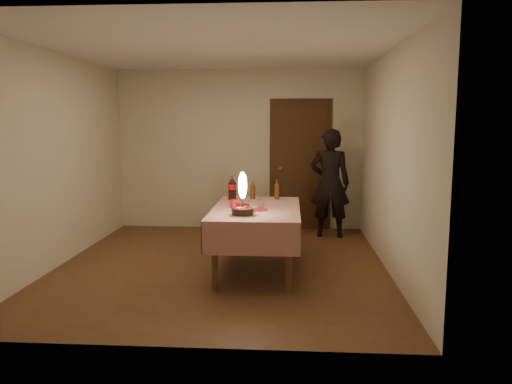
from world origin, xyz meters
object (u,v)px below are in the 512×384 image
amber_bottle_left (253,190)px  photographer (330,183)px  dining_table (256,216)px  birthday_cake (243,203)px  red_cup (234,203)px  amber_bottle_right (277,190)px  cola_bottle (232,188)px  red_plate (258,210)px  clear_cup (261,204)px

amber_bottle_left → photographer: bearing=46.4°
dining_table → birthday_cake: birthday_cake is taller
dining_table → red_cup: bearing=-174.8°
dining_table → amber_bottle_right: (0.23, 0.66, 0.22)m
amber_bottle_left → photographer: photographer is taller
amber_bottle_right → photographer: bearing=56.2°
cola_bottle → amber_bottle_left: cola_bottle is taller
red_cup → amber_bottle_right: (0.49, 0.68, 0.07)m
amber_bottle_left → red_plate: bearing=-81.3°
cola_bottle → amber_bottle_left: bearing=21.2°
birthday_cake → amber_bottle_right: bearing=73.5°
birthday_cake → clear_cup: bearing=71.7°
clear_cup → amber_bottle_right: size_ratio=0.35×
clear_cup → cola_bottle: cola_bottle is taller
birthday_cake → cola_bottle: size_ratio=1.49×
dining_table → cola_bottle: bearing=121.6°
clear_cup → photographer: photographer is taller
red_cup → photographer: (1.27, 1.85, 0.02)m
birthday_cake → red_plate: birthday_cake is taller
dining_table → photographer: 2.09m
cola_bottle → amber_bottle_right: bearing=8.8°
amber_bottle_left → photographer: (1.10, 1.15, -0.04)m
dining_table → amber_bottle_left: (-0.09, 0.67, 0.22)m
birthday_cake → red_cup: birthday_cake is taller
dining_table → amber_bottle_right: size_ratio=6.75×
dining_table → clear_cup: size_ratio=19.11×
clear_cup → red_cup: bearing=-174.6°
cola_bottle → birthday_cake: bearing=-77.4°
cola_bottle → photographer: (1.36, 1.25, -0.08)m
clear_cup → cola_bottle: bearing=125.5°
birthday_cake → cola_bottle: (-0.24, 1.06, 0.02)m
clear_cup → cola_bottle: size_ratio=0.28×
red_plate → photographer: 2.21m
dining_table → red_plate: 0.20m
red_cup → amber_bottle_right: amber_bottle_right is taller
red_plate → amber_bottle_right: bearing=77.0°
dining_table → red_cup: 0.31m
cola_bottle → amber_bottle_right: cola_bottle is taller
red_cup → photographer: bearing=55.5°
red_cup → photographer: size_ratio=0.06×
red_cup → amber_bottle_left: bearing=76.0°
birthday_cake → amber_bottle_left: size_ratio=1.85×
dining_table → red_plate: bearing=-78.0°
birthday_cake → red_cup: bearing=107.8°
amber_bottle_right → red_plate: bearing=-103.0°
clear_cup → birthday_cake: bearing=-108.3°
birthday_cake → photographer: photographer is taller
cola_bottle → amber_bottle_right: size_ratio=1.25×
red_cup → cola_bottle: cola_bottle is taller
birthday_cake → photographer: size_ratio=0.28×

